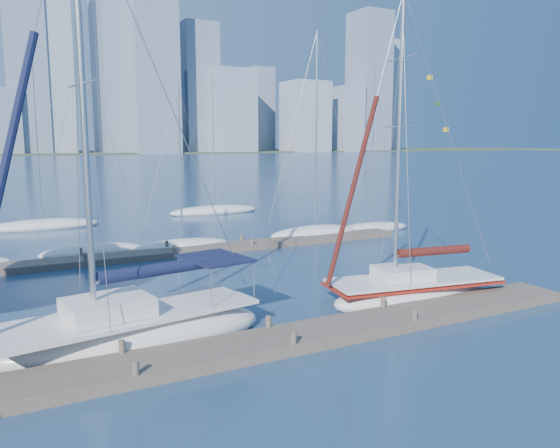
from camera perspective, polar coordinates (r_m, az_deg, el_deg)
ground at (r=18.69m, az=0.05°, el=-12.69°), size 700.00×700.00×0.00m
near_dock at (r=18.62m, az=0.05°, el=-12.11°), size 26.00×2.00×0.40m
far_dock at (r=33.65m, az=-9.69°, el=-2.82°), size 30.00×1.80×0.36m
far_shore at (r=335.57m, az=-26.52°, el=6.60°), size 800.00×100.00×1.50m
sailboat_navy at (r=19.18m, az=-15.64°, el=-8.89°), size 9.82×4.58×15.25m
sailboat_maroon at (r=24.32m, az=13.77°, el=-5.26°), size 8.39×3.85×13.25m
bg_boat_1 at (r=34.91m, az=-19.05°, el=-2.64°), size 6.39×3.60×12.77m
bg_boat_2 at (r=35.11m, az=-10.17°, el=-2.27°), size 6.67×4.32×10.44m
bg_boat_4 at (r=39.15m, az=3.70°, el=-0.91°), size 7.37×3.41×14.60m
bg_boat_5 at (r=42.16m, az=9.44°, el=-0.42°), size 7.13×4.26×12.56m
bg_boat_6 at (r=46.60m, az=-23.57°, el=-0.14°), size 8.64×5.61×13.38m
bg_boat_7 at (r=52.22m, az=-6.87°, el=1.40°), size 8.85×2.76×13.35m
skyline at (r=308.37m, az=-23.46°, el=13.66°), size 502.95×51.31×120.54m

